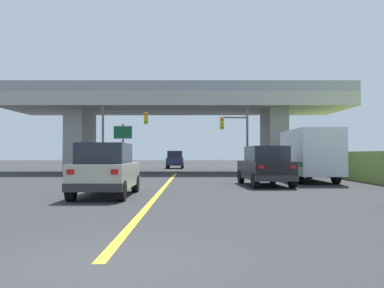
# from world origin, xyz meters

# --- Properties ---
(ground) EXTENTS (160.00, 160.00, 0.00)m
(ground) POSITION_xyz_m (0.00, 31.30, 0.00)
(ground) COLOR #2B2B2D
(overpass_bridge) EXTENTS (30.17, 8.56, 7.65)m
(overpass_bridge) POSITION_xyz_m (0.00, 31.30, 5.41)
(overpass_bridge) COLOR #A8A59E
(overpass_bridge) RESTS_ON ground
(lane_divider_stripe) EXTENTS (0.20, 28.17, 0.01)m
(lane_divider_stripe) POSITION_xyz_m (0.00, 14.08, 0.00)
(lane_divider_stripe) COLOR yellow
(lane_divider_stripe) RESTS_ON ground
(suv_lead) EXTENTS (1.99, 4.52, 2.02)m
(suv_lead) POSITION_xyz_m (-1.91, 9.58, 1.01)
(suv_lead) COLOR #B7B29E
(suv_lead) RESTS_ON ground
(suv_crossing) EXTENTS (2.36, 4.73, 2.02)m
(suv_crossing) POSITION_xyz_m (5.10, 14.89, 1.01)
(suv_crossing) COLOR black
(suv_crossing) RESTS_ON ground
(box_truck) EXTENTS (2.33, 7.43, 3.02)m
(box_truck) POSITION_xyz_m (8.21, 18.35, 1.60)
(box_truck) COLOR navy
(box_truck) RESTS_ON ground
(sedan_oncoming) EXTENTS (1.95, 4.28, 2.02)m
(sedan_oncoming) POSITION_xyz_m (-0.59, 41.29, 1.01)
(sedan_oncoming) COLOR navy
(sedan_oncoming) RESTS_ON ground
(traffic_signal_nearside) EXTENTS (2.31, 0.36, 5.36)m
(traffic_signal_nearside) POSITION_xyz_m (5.12, 27.17, 3.33)
(traffic_signal_nearside) COLOR #56595E
(traffic_signal_nearside) RESTS_ON ground
(traffic_signal_farside) EXTENTS (3.74, 0.36, 5.63)m
(traffic_signal_farside) POSITION_xyz_m (-4.60, 27.04, 3.65)
(traffic_signal_farside) COLOR #56595E
(traffic_signal_farside) RESTS_ON ground
(highway_sign) EXTENTS (1.58, 0.17, 4.19)m
(highway_sign) POSITION_xyz_m (-4.51, 28.61, 3.07)
(highway_sign) COLOR #56595E
(highway_sign) RESTS_ON ground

